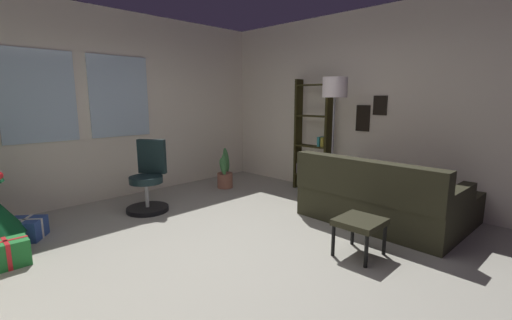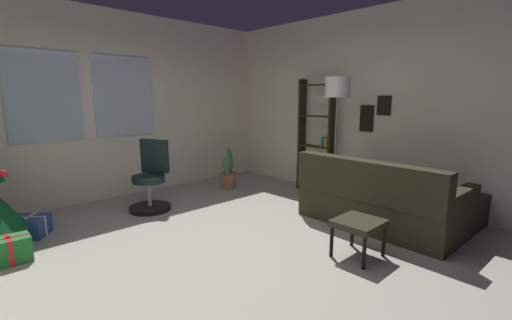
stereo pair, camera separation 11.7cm
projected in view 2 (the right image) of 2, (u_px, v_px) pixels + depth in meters
ground_plane at (233, 255)px, 3.51m from camera, size 5.38×5.49×0.10m
wall_back_with_windows at (113, 106)px, 5.23m from camera, size 5.38×0.12×2.82m
wall_right_with_frames at (374, 106)px, 5.12m from camera, size 0.12×5.49×2.82m
couch at (389, 202)px, 4.20m from camera, size 1.58×1.87×0.84m
footstool at (359, 225)px, 3.31m from camera, size 0.44×0.41×0.37m
gift_box_red at (2, 225)px, 3.96m from camera, size 0.33×0.33×0.19m
gift_box_green at (9, 251)px, 3.22m from camera, size 0.35×0.25×0.25m
gift_box_blue at (30, 227)px, 3.85m from camera, size 0.47×0.46×0.23m
office_chair at (151, 183)px, 4.75m from camera, size 0.58×0.57×0.97m
bookshelf at (316, 143)px, 5.64m from camera, size 0.18×0.64×1.84m
floor_lamp at (337, 97)px, 4.82m from camera, size 0.35×0.35×1.82m
potted_plant at (228, 174)px, 5.93m from camera, size 0.36×0.39×0.69m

